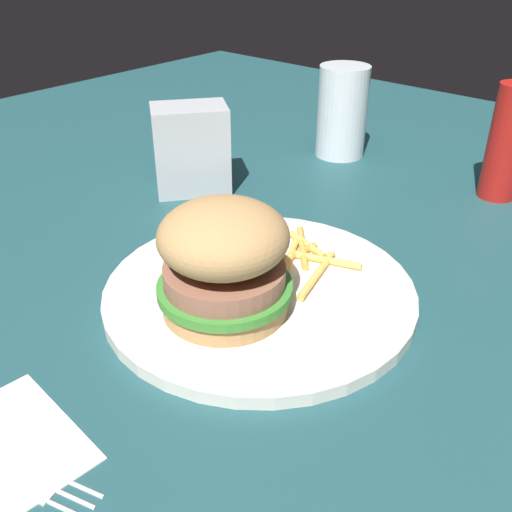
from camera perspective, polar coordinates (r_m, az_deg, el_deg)
The scene contains 7 objects.
ground_plane at distance 0.51m, azimuth -1.75°, elevation -5.48°, with size 1.60×1.60×0.00m, color #1E474C.
plate at distance 0.53m, azimuth 0.00°, elevation -3.38°, with size 0.28×0.28×0.01m, color silver.
sandwich at distance 0.47m, azimuth -3.05°, elevation -0.39°, with size 0.11×0.11×0.10m.
fries_pile at distance 0.56m, azimuth 4.98°, elevation -0.12°, with size 0.09×0.10×0.01m.
drink_glass at distance 0.84m, azimuth 8.48°, elevation 13.39°, with size 0.07×0.07×0.13m.
napkin_dispenser at distance 0.72m, azimuth -6.44°, elevation 10.47°, with size 0.09×0.06×0.11m, color #B7BABF.
ketchup_bottle at distance 0.75m, azimuth 23.60°, elevation 10.24°, with size 0.04×0.04×0.14m, color #B21914.
Camera 1 is at (-0.28, 0.30, 0.30)m, focal length 40.40 mm.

